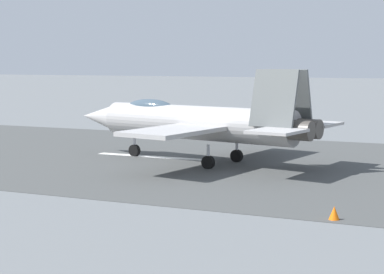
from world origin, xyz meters
name	(u,v)px	position (x,y,z in m)	size (l,w,h in m)	color
ground_plane	(160,157)	(0.00, 0.00, 0.00)	(400.00, 400.00, 0.00)	slate
runway_strip	(161,157)	(-0.02, 0.00, 0.01)	(240.00, 26.00, 0.02)	#454747
fighter_jet	(195,122)	(-2.91, 1.06, 2.50)	(17.71, 14.17, 5.70)	#AFADAC
marker_cone_near	(334,213)	(-13.79, 12.45, 0.28)	(0.44, 0.44, 0.55)	orange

